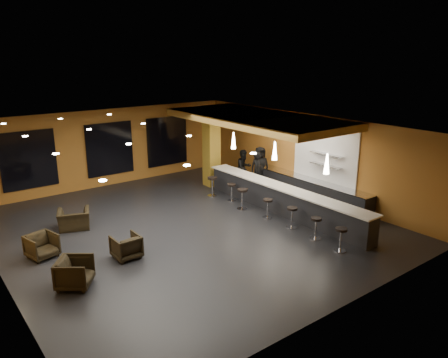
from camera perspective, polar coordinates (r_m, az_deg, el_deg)
floor at (r=15.55m, az=-4.77°, el=-6.45°), size 12.00×13.00×0.10m
ceiling at (r=14.54m, az=-5.11°, el=6.74°), size 12.00×13.00×0.10m
wall_back at (r=20.62m, az=-14.82°, el=4.00°), size 12.00×0.10×3.50m
wall_front at (r=10.36m, az=15.21°, el=-8.22°), size 12.00×0.10×3.50m
wall_right at (r=18.78m, az=10.83°, el=3.08°), size 0.10×13.00×3.50m
wood_soffit at (r=17.75m, az=4.19°, el=7.87°), size 3.60×8.00×0.28m
window_left at (r=19.50m, az=-24.17°, el=2.27°), size 2.20×0.06×2.40m
window_center at (r=20.53m, az=-14.69°, el=3.82°), size 2.20×0.06×2.40m
window_right at (r=21.83m, az=-7.43°, el=4.94°), size 2.20×0.06×2.40m
tile_backsplash at (r=18.02m, az=13.03°, el=3.22°), size 0.06×3.20×2.40m
bar_counter at (r=16.77m, az=7.62°, el=-2.81°), size 0.60×8.00×1.00m
bar_top at (r=16.61m, az=7.69°, el=-1.09°), size 0.78×8.10×0.05m
prep_counter at (r=18.51m, az=10.93°, el=-1.35°), size 0.70×6.00×0.86m
prep_top at (r=18.38m, az=11.00°, el=0.00°), size 0.72×6.00×0.03m
wall_shelf_lower at (r=17.89m, az=13.15°, el=1.79°), size 0.30×1.50×0.03m
wall_shelf_upper at (r=17.78m, az=13.24°, el=3.20°), size 0.30×1.50×0.03m
column at (r=19.82m, az=-1.65°, el=4.06°), size 0.60×0.60×3.50m
pendant_0 at (r=14.97m, az=13.28°, el=1.95°), size 0.20×0.20×0.70m
pendant_1 at (r=16.61m, az=6.64°, el=3.68°), size 0.20×0.20×0.70m
pendant_2 at (r=18.45m, az=1.25°, el=5.05°), size 0.20×0.20×0.70m
staff_a at (r=19.07m, az=4.44°, el=0.91°), size 0.78×0.66×1.81m
staff_b at (r=19.98m, az=2.61°, el=1.47°), size 0.84×0.66×1.68m
staff_c at (r=19.84m, az=4.71°, el=1.58°), size 1.05×0.85×1.85m
armchair_a at (r=12.30m, az=-18.92°, el=-11.50°), size 1.20×1.20×0.79m
armchair_b at (r=13.49m, az=-12.66°, el=-8.59°), size 0.77×0.80×0.72m
armchair_c at (r=14.27m, az=-22.69°, el=-8.07°), size 0.96×0.98×0.74m
armchair_d at (r=16.10m, az=-19.00°, el=-5.01°), size 1.32×1.24×0.69m
bar_stool_0 at (r=13.99m, az=15.01°, el=-7.26°), size 0.39×0.39×0.76m
bar_stool_1 at (r=14.68m, az=11.91°, el=-5.95°), size 0.38×0.38×0.75m
bar_stool_2 at (r=15.44m, az=8.87°, el=-4.64°), size 0.38×0.38×0.75m
bar_stool_3 at (r=16.22m, az=5.73°, el=-3.52°), size 0.37×0.37×0.73m
bar_stool_4 at (r=17.02m, az=2.41°, el=-2.28°), size 0.42×0.42×0.83m
bar_stool_5 at (r=17.98m, az=1.02°, el=-1.45°), size 0.37×0.37×0.73m
bar_stool_6 at (r=18.56m, az=-1.54°, el=-0.65°), size 0.43×0.43×0.84m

